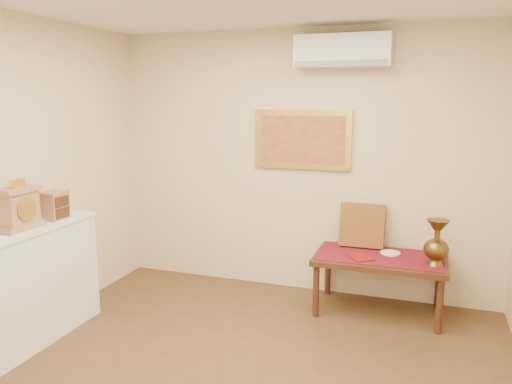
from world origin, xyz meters
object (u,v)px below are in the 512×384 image
at_px(brass_urn_tall, 437,238).
at_px(low_table, 380,263).
at_px(mantel_clock, 19,208).
at_px(wooden_chest, 55,205).

xyz_separation_m(brass_urn_tall, low_table, (-0.49, 0.10, -0.32)).
distance_m(mantel_clock, wooden_chest, 0.38).
bearing_deg(wooden_chest, low_table, 24.51).
bearing_deg(brass_urn_tall, wooden_chest, -160.52).
bearing_deg(low_table, brass_urn_tall, -11.42).
xyz_separation_m(wooden_chest, low_table, (2.65, 1.21, -0.62)).
height_order(wooden_chest, low_table, wooden_chest).
bearing_deg(low_table, mantel_clock, -149.28).
xyz_separation_m(mantel_clock, wooden_chest, (0.02, 0.38, -0.05)).
distance_m(brass_urn_tall, wooden_chest, 3.34).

